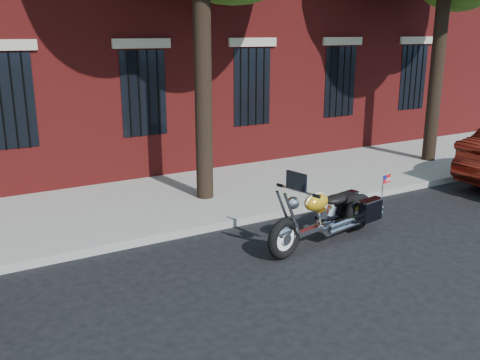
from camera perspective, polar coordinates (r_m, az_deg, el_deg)
ground at (r=9.08m, az=1.71°, el=-7.90°), size 120.00×120.00×0.00m
curb at (r=10.17m, az=-2.41°, el=-4.83°), size 40.00×0.16×0.15m
sidewalk at (r=11.77m, az=-6.70°, el=-2.05°), size 40.00×3.60×0.15m
motorcycle at (r=9.56m, az=9.55°, el=-3.80°), size 2.85×1.13×1.43m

